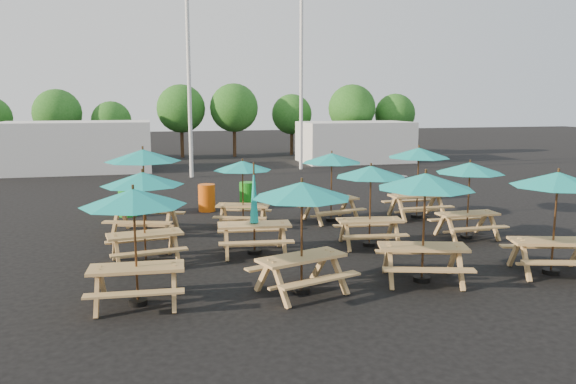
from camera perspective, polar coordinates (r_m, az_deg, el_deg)
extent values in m
plane|color=black|center=(16.50, 1.30, -4.59)|extent=(120.00, 120.00, 0.00)
cube|color=tan|center=(11.35, -15.14, -7.45)|extent=(1.86, 0.83, 0.06)
cube|color=tan|center=(10.81, -15.35, -9.93)|extent=(1.83, 0.37, 0.04)
cube|color=tan|center=(12.07, -14.84, -7.88)|extent=(1.83, 0.37, 0.04)
cylinder|color=black|center=(11.57, -15.00, -10.75)|extent=(0.36, 0.36, 0.10)
cylinder|color=brown|center=(11.24, -15.23, -5.43)|extent=(0.04, 0.04, 2.32)
cone|color=teal|center=(11.04, -15.45, -0.51)|extent=(2.15, 2.15, 0.32)
cube|color=tan|center=(14.14, -14.34, -4.17)|extent=(1.87, 0.95, 0.06)
cube|color=tan|center=(13.58, -13.88, -5.95)|extent=(1.80, 0.51, 0.04)
cube|color=tan|center=(14.84, -14.68, -4.70)|extent=(1.80, 0.51, 0.04)
cylinder|color=black|center=(14.31, -14.23, -6.84)|extent=(0.36, 0.36, 0.10)
cylinder|color=brown|center=(14.05, -14.41, -2.56)|extent=(0.04, 0.04, 2.28)
cone|color=teal|center=(13.89, -14.57, 1.33)|extent=(2.25, 2.25, 0.32)
cube|color=tan|center=(17.27, -14.32, -1.45)|extent=(2.15, 1.37, 0.07)
cube|color=tan|center=(16.65, -15.06, -3.01)|extent=(1.99, 0.90, 0.04)
cube|color=tan|center=(18.02, -13.55, -2.03)|extent=(1.99, 0.90, 0.04)
cylinder|color=black|center=(17.43, -14.22, -3.93)|extent=(0.40, 0.40, 0.11)
cylinder|color=brown|center=(17.20, -14.38, 0.04)|extent=(0.05, 0.05, 2.56)
cone|color=teal|center=(17.06, -14.53, 3.62)|extent=(2.82, 2.82, 0.36)
cube|color=tan|center=(11.62, 1.39, -6.67)|extent=(1.97, 1.26, 0.06)
cube|color=tan|center=(11.18, 3.34, -8.92)|extent=(1.83, 0.82, 0.04)
cube|color=tan|center=(12.25, -0.40, -7.28)|extent=(1.83, 0.82, 0.04)
cylinder|color=black|center=(11.84, 1.38, -9.96)|extent=(0.37, 0.37, 0.10)
cylinder|color=brown|center=(11.52, 1.40, -4.66)|extent=(0.04, 0.04, 2.35)
cone|color=teal|center=(11.32, 1.42, 0.22)|extent=(2.58, 2.58, 0.33)
cube|color=tan|center=(14.58, -3.45, -3.34)|extent=(1.95, 0.93, 0.06)
cube|color=tan|center=(13.98, -3.20, -5.16)|extent=(1.89, 0.46, 0.04)
cube|color=tan|center=(15.32, -3.65, -3.88)|extent=(1.89, 0.46, 0.04)
cylinder|color=black|center=(14.75, -3.42, -6.07)|extent=(0.38, 0.38, 0.10)
cylinder|color=brown|center=(14.49, -3.46, -1.69)|extent=(0.05, 0.05, 2.40)
cone|color=teal|center=(14.42, -3.48, -0.06)|extent=(0.23, 0.23, 1.56)
cube|color=tan|center=(17.77, -4.59, -1.37)|extent=(1.77, 1.17, 0.06)
cube|color=tan|center=(17.24, -4.93, -2.61)|extent=(1.63, 0.78, 0.04)
cube|color=tan|center=(18.41, -4.25, -1.84)|extent=(1.63, 0.78, 0.04)
cylinder|color=black|center=(17.90, -4.57, -3.36)|extent=(0.33, 0.33, 0.09)
cylinder|color=brown|center=(17.70, -4.61, -0.17)|extent=(0.04, 0.04, 2.11)
cone|color=teal|center=(17.58, -4.65, 2.70)|extent=(2.35, 2.35, 0.29)
cube|color=tan|center=(12.69, 13.55, -5.44)|extent=(2.04, 1.26, 0.06)
cube|color=tan|center=(12.11, 14.12, -7.68)|extent=(1.90, 0.81, 0.04)
cube|color=tan|center=(13.43, 12.93, -5.96)|extent=(1.90, 0.81, 0.04)
cylinder|color=black|center=(12.89, 13.43, -8.58)|extent=(0.38, 0.38, 0.11)
cylinder|color=brown|center=(12.59, 13.62, -3.53)|extent=(0.05, 0.05, 2.43)
cone|color=teal|center=(12.41, 13.80, 1.10)|extent=(2.64, 2.64, 0.34)
cube|color=tan|center=(15.50, 8.31, -2.86)|extent=(1.83, 0.91, 0.06)
cube|color=tan|center=(14.96, 8.92, -4.42)|extent=(1.77, 0.47, 0.04)
cube|color=tan|center=(16.16, 7.70, -3.37)|extent=(1.77, 0.47, 0.04)
cylinder|color=black|center=(15.65, 8.25, -5.26)|extent=(0.35, 0.35, 0.10)
cylinder|color=brown|center=(15.42, 8.34, -1.41)|extent=(0.04, 0.04, 2.24)
cone|color=teal|center=(15.27, 8.43, 2.07)|extent=(2.19, 2.19, 0.31)
cube|color=tan|center=(18.58, 4.41, -0.73)|extent=(1.89, 1.05, 0.06)
cube|color=tan|center=(18.08, 5.46, -1.95)|extent=(1.80, 0.61, 0.04)
cube|color=tan|center=(19.19, 3.40, -1.28)|extent=(1.80, 0.61, 0.04)
cylinder|color=black|center=(18.71, 4.39, -2.80)|extent=(0.36, 0.36, 0.10)
cylinder|color=brown|center=(18.51, 4.43, 0.51)|extent=(0.04, 0.04, 2.28)
cone|color=teal|center=(18.39, 4.46, 3.47)|extent=(2.35, 2.35, 0.32)
cube|color=tan|center=(14.23, 25.34, -4.55)|extent=(2.00, 1.21, 0.06)
cube|color=tan|center=(13.70, 26.40, -6.44)|extent=(1.87, 0.76, 0.04)
cube|color=tan|center=(14.91, 24.20, -5.06)|extent=(1.87, 0.76, 0.04)
cylinder|color=black|center=(14.41, 25.14, -7.32)|extent=(0.37, 0.37, 0.10)
cylinder|color=brown|center=(14.14, 25.46, -2.87)|extent=(0.05, 0.05, 2.39)
cone|color=teal|center=(13.98, 25.74, 1.18)|extent=(2.57, 2.57, 0.33)
cube|color=tan|center=(17.04, 17.78, -2.12)|extent=(1.75, 0.68, 0.06)
cube|color=tan|center=(16.57, 18.90, -3.48)|extent=(1.75, 0.25, 0.04)
cube|color=tan|center=(17.63, 16.64, -2.63)|extent=(1.75, 0.25, 0.04)
cylinder|color=black|center=(17.18, 17.67, -4.31)|extent=(0.35, 0.35, 0.10)
cylinder|color=brown|center=(16.97, 17.85, -0.80)|extent=(0.04, 0.04, 2.23)
cone|color=teal|center=(16.83, 18.01, 2.35)|extent=(1.94, 1.94, 0.31)
cube|color=tan|center=(19.53, 12.99, -0.33)|extent=(1.90, 0.76, 0.06)
cube|color=tan|center=(18.98, 13.94, -1.57)|extent=(1.89, 0.28, 0.04)
cube|color=tan|center=(20.18, 12.04, -0.86)|extent=(1.89, 0.28, 0.04)
cylinder|color=black|center=(19.66, 12.92, -2.41)|extent=(0.38, 0.38, 0.11)
cylinder|color=brown|center=(19.46, 13.04, 0.93)|extent=(0.05, 0.05, 2.42)
cone|color=teal|center=(19.35, 13.15, 3.91)|extent=(2.12, 2.12, 0.34)
cylinder|color=#198E1A|center=(20.12, -15.98, -1.00)|extent=(0.61, 0.61, 0.98)
cylinder|color=#E75B0D|center=(20.61, -15.95, -0.77)|extent=(0.61, 0.61, 0.98)
cylinder|color=#E75B0D|center=(20.44, -8.25, -0.58)|extent=(0.61, 0.61, 0.98)
cylinder|color=#198E1A|center=(20.81, -4.12, -0.34)|extent=(0.61, 0.61, 0.98)
cylinder|color=gray|center=(22.91, 11.27, 0.39)|extent=(0.61, 0.61, 0.98)
cylinder|color=silver|center=(29.59, -10.08, 13.09)|extent=(0.20, 0.20, 12.00)
cylinder|color=silver|center=(32.71, 1.36, 12.85)|extent=(0.20, 0.20, 12.00)
cube|color=silver|center=(33.72, -20.63, 4.33)|extent=(8.00, 4.00, 2.80)
cube|color=silver|center=(37.01, 6.81, 5.08)|extent=(7.00, 4.00, 2.60)
cylinder|color=#382314|center=(39.80, -22.22, 4.42)|extent=(0.24, 0.24, 2.14)
sphere|color=#1E5919|center=(39.70, -22.40, 7.42)|extent=(3.11, 3.11, 3.11)
cylinder|color=#382314|center=(39.25, -17.38, 4.36)|extent=(0.24, 0.24, 1.78)
sphere|color=#1E5919|center=(39.15, -17.50, 6.90)|extent=(2.59, 2.59, 2.59)
cylinder|color=#382314|center=(40.32, -10.71, 5.12)|extent=(0.24, 0.24, 2.31)
sphere|color=#1E5919|center=(40.23, -10.81, 8.33)|extent=(3.36, 3.36, 3.36)
cylinder|color=#382314|center=(40.26, -5.46, 5.26)|extent=(0.24, 0.24, 2.35)
sphere|color=#1E5919|center=(40.17, -5.51, 8.52)|extent=(3.41, 3.41, 3.41)
cylinder|color=#382314|center=(41.57, 0.38, 5.19)|extent=(0.24, 0.24, 2.02)
sphere|color=#1E5919|center=(41.48, 0.38, 7.91)|extent=(2.94, 2.94, 2.94)
cylinder|color=#382314|center=(41.09, 6.45, 5.30)|extent=(0.24, 0.24, 2.32)
sphere|color=#1E5919|center=(41.00, 6.51, 8.47)|extent=(3.38, 3.38, 3.38)
cylinder|color=#382314|center=(42.45, 10.74, 5.13)|extent=(0.24, 0.24, 2.03)
sphere|color=#1E5919|center=(42.36, 10.82, 7.80)|extent=(2.95, 2.95, 2.95)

